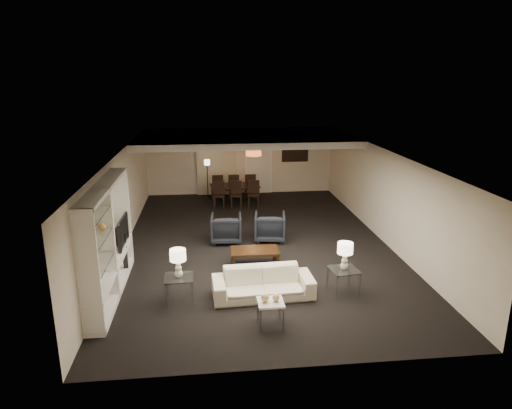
{
  "coord_description": "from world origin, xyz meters",
  "views": [
    {
      "loc": [
        -1.27,
        -11.57,
        4.44
      ],
      "look_at": [
        0.0,
        0.0,
        1.1
      ],
      "focal_mm": 32.0,
      "sensor_mm": 36.0,
      "label": 1
    }
  ],
  "objects_px": {
    "pendant_light": "(254,152)",
    "table_lamp_right": "(345,256)",
    "chair_nl": "(219,195)",
    "marble_table": "(270,313)",
    "chair_nr": "(254,194)",
    "armchair_left": "(226,228)",
    "vase_amber": "(102,226)",
    "chair_fr": "(250,185)",
    "chair_nm": "(236,194)",
    "vase_blue": "(94,268)",
    "side_table_left": "(179,289)",
    "dining_table": "(235,194)",
    "chair_fm": "(234,186)",
    "coffee_table": "(255,258)",
    "floor_speaker": "(125,253)",
    "television": "(118,232)",
    "armchair_right": "(270,227)",
    "side_table_right": "(343,281)",
    "table_lamp_left": "(178,263)",
    "chair_fl": "(218,186)",
    "sofa": "(263,283)",
    "floor_lamp": "(208,179)"
  },
  "relations": [
    {
      "from": "floor_speaker",
      "to": "chair_nl",
      "type": "relative_size",
      "value": 1.07
    },
    {
      "from": "armchair_left",
      "to": "chair_nm",
      "type": "height_order",
      "value": "chair_nm"
    },
    {
      "from": "chair_nr",
      "to": "armchair_left",
      "type": "bearing_deg",
      "value": -100.31
    },
    {
      "from": "vase_blue",
      "to": "television",
      "type": "bearing_deg",
      "value": 89.21
    },
    {
      "from": "marble_table",
      "to": "dining_table",
      "type": "bearing_deg",
      "value": 90.68
    },
    {
      "from": "pendant_light",
      "to": "armchair_left",
      "type": "bearing_deg",
      "value": -108.42
    },
    {
      "from": "dining_table",
      "to": "side_table_right",
      "type": "bearing_deg",
      "value": -81.1
    },
    {
      "from": "chair_nm",
      "to": "chair_nr",
      "type": "bearing_deg",
      "value": 4.13
    },
    {
      "from": "chair_fm",
      "to": "chair_fr",
      "type": "distance_m",
      "value": 0.6
    },
    {
      "from": "side_table_left",
      "to": "table_lamp_left",
      "type": "distance_m",
      "value": 0.56
    },
    {
      "from": "sofa",
      "to": "chair_nm",
      "type": "relative_size",
      "value": 2.3
    },
    {
      "from": "side_table_left",
      "to": "vase_amber",
      "type": "distance_m",
      "value": 1.98
    },
    {
      "from": "table_lamp_right",
      "to": "floor_lamp",
      "type": "bearing_deg",
      "value": 109.31
    },
    {
      "from": "armchair_left",
      "to": "marble_table",
      "type": "xyz_separation_m",
      "value": [
        0.6,
        -4.4,
        -0.15
      ]
    },
    {
      "from": "dining_table",
      "to": "chair_fl",
      "type": "relative_size",
      "value": 1.92
    },
    {
      "from": "armchair_right",
      "to": "chair_fr",
      "type": "relative_size",
      "value": 0.94
    },
    {
      "from": "vase_blue",
      "to": "chair_fl",
      "type": "relative_size",
      "value": 0.18
    },
    {
      "from": "table_lamp_left",
      "to": "armchair_right",
      "type": "bearing_deg",
      "value": 55.12
    },
    {
      "from": "side_table_left",
      "to": "chair_fr",
      "type": "height_order",
      "value": "chair_fr"
    },
    {
      "from": "table_lamp_left",
      "to": "chair_nr",
      "type": "distance_m",
      "value": 7.02
    },
    {
      "from": "table_lamp_right",
      "to": "vase_amber",
      "type": "distance_m",
      "value": 4.89
    },
    {
      "from": "sofa",
      "to": "table_lamp_left",
      "type": "relative_size",
      "value": 3.53
    },
    {
      "from": "television",
      "to": "dining_table",
      "type": "relative_size",
      "value": 0.62
    },
    {
      "from": "floor_speaker",
      "to": "chair_nl",
      "type": "height_order",
      "value": "floor_speaker"
    },
    {
      "from": "coffee_table",
      "to": "side_table_left",
      "type": "bearing_deg",
      "value": -136.74
    },
    {
      "from": "table_lamp_right",
      "to": "floor_speaker",
      "type": "height_order",
      "value": "table_lamp_right"
    },
    {
      "from": "chair_nl",
      "to": "marble_table",
      "type": "bearing_deg",
      "value": -82.1
    },
    {
      "from": "pendant_light",
      "to": "chair_fr",
      "type": "distance_m",
      "value": 2.01
    },
    {
      "from": "chair_nm",
      "to": "chair_fr",
      "type": "distance_m",
      "value": 1.43
    },
    {
      "from": "dining_table",
      "to": "chair_fm",
      "type": "xyz_separation_m",
      "value": [
        0.0,
        0.65,
        0.15
      ]
    },
    {
      "from": "table_lamp_right",
      "to": "chair_nr",
      "type": "distance_m",
      "value": 6.77
    },
    {
      "from": "chair_fl",
      "to": "table_lamp_left",
      "type": "bearing_deg",
      "value": 83.39
    },
    {
      "from": "pendant_light",
      "to": "table_lamp_right",
      "type": "xyz_separation_m",
      "value": [
        1.21,
        -6.58,
        -1.1
      ]
    },
    {
      "from": "chair_nr",
      "to": "vase_amber",
      "type": "bearing_deg",
      "value": -110.95
    },
    {
      "from": "sofa",
      "to": "marble_table",
      "type": "relative_size",
      "value": 4.37
    },
    {
      "from": "pendant_light",
      "to": "chair_fm",
      "type": "bearing_deg",
      "value": 113.34
    },
    {
      "from": "armchair_right",
      "to": "dining_table",
      "type": "bearing_deg",
      "value": -72.17
    },
    {
      "from": "coffee_table",
      "to": "vase_blue",
      "type": "bearing_deg",
      "value": -142.45
    },
    {
      "from": "table_lamp_left",
      "to": "table_lamp_right",
      "type": "xyz_separation_m",
      "value": [
        3.4,
        0.0,
        0.0
      ]
    },
    {
      "from": "chair_nl",
      "to": "chair_nr",
      "type": "distance_m",
      "value": 1.2
    },
    {
      "from": "table_lamp_left",
      "to": "chair_fl",
      "type": "height_order",
      "value": "table_lamp_left"
    },
    {
      "from": "vase_amber",
      "to": "chair_fr",
      "type": "height_order",
      "value": "vase_amber"
    },
    {
      "from": "television",
      "to": "side_table_left",
      "type": "bearing_deg",
      "value": -134.59
    },
    {
      "from": "marble_table",
      "to": "vase_blue",
      "type": "xyz_separation_m",
      "value": [
        -3.12,
        0.3,
        0.91
      ]
    },
    {
      "from": "television",
      "to": "chair_fm",
      "type": "distance_m",
      "value": 7.26
    },
    {
      "from": "side_table_left",
      "to": "chair_fm",
      "type": "distance_m",
      "value": 8.12
    },
    {
      "from": "side_table_right",
      "to": "chair_fr",
      "type": "distance_m",
      "value": 8.05
    },
    {
      "from": "chair_nl",
      "to": "floor_lamp",
      "type": "xyz_separation_m",
      "value": [
        -0.37,
        1.24,
        0.28
      ]
    },
    {
      "from": "coffee_table",
      "to": "chair_nm",
      "type": "height_order",
      "value": "chair_nm"
    },
    {
      "from": "television",
      "to": "vase_amber",
      "type": "height_order",
      "value": "vase_amber"
    }
  ]
}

